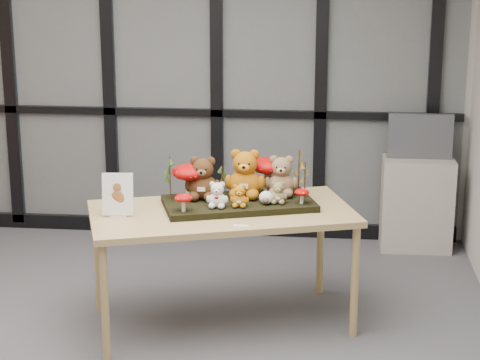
# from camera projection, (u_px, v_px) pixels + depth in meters

# --- Properties ---
(room_shell) EXTENTS (5.00, 5.00, 5.00)m
(room_shell) POSITION_uv_depth(u_px,v_px,m) (75.00, 82.00, 4.67)
(room_shell) COLOR #B0ADA7
(room_shell) RESTS_ON floor
(glass_partition) EXTENTS (4.90, 0.06, 2.78)m
(glass_partition) POSITION_uv_depth(u_px,v_px,m) (162.00, 68.00, 7.11)
(glass_partition) COLOR #2D383F
(glass_partition) RESTS_ON floor
(display_table) EXTENTS (1.82, 1.29, 0.77)m
(display_table) POSITION_uv_depth(u_px,v_px,m) (222.00, 220.00, 5.50)
(display_table) COLOR tan
(display_table) RESTS_ON floor
(diorama_tray) EXTENTS (1.05, 0.74, 0.04)m
(diorama_tray) POSITION_uv_depth(u_px,v_px,m) (239.00, 203.00, 5.56)
(diorama_tray) COLOR black
(diorama_tray) RESTS_ON display_table
(bear_pooh_yellow) EXTENTS (0.32, 0.31, 0.35)m
(bear_pooh_yellow) POSITION_uv_depth(u_px,v_px,m) (245.00, 171.00, 5.59)
(bear_pooh_yellow) COLOR #A65C0B
(bear_pooh_yellow) RESTS_ON diorama_tray
(bear_brown_medium) EXTENTS (0.29, 0.27, 0.31)m
(bear_brown_medium) POSITION_uv_depth(u_px,v_px,m) (203.00, 176.00, 5.56)
(bear_brown_medium) COLOR #452713
(bear_brown_medium) RESTS_ON diorama_tray
(bear_tan_back) EXTENTS (0.27, 0.26, 0.29)m
(bear_tan_back) POSITION_uv_depth(u_px,v_px,m) (281.00, 173.00, 5.64)
(bear_tan_back) COLOR olive
(bear_tan_back) RESTS_ON diorama_tray
(bear_small_yellow) EXTENTS (0.15, 0.14, 0.16)m
(bear_small_yellow) POSITION_uv_depth(u_px,v_px,m) (240.00, 195.00, 5.40)
(bear_small_yellow) COLOR #AE690F
(bear_small_yellow) RESTS_ON diorama_tray
(bear_white_bow) EXTENTS (0.17, 0.16, 0.18)m
(bear_white_bow) POSITION_uv_depth(u_px,v_px,m) (217.00, 193.00, 5.39)
(bear_white_bow) COLOR white
(bear_white_bow) RESTS_ON diorama_tray
(bear_beige_small) EXTENTS (0.15, 0.14, 0.16)m
(bear_beige_small) POSITION_uv_depth(u_px,v_px,m) (278.00, 191.00, 5.48)
(bear_beige_small) COLOR olive
(bear_beige_small) RESTS_ON diorama_tray
(plush_cream_hedgehog) EXTENTS (0.08, 0.08, 0.09)m
(plush_cream_hedgehog) POSITION_uv_depth(u_px,v_px,m) (266.00, 197.00, 5.47)
(plush_cream_hedgehog) COLOR white
(plush_cream_hedgehog) RESTS_ON diorama_tray
(mushroom_back_left) EXTENTS (0.22, 0.22, 0.24)m
(mushroom_back_left) POSITION_uv_depth(u_px,v_px,m) (189.00, 179.00, 5.58)
(mushroom_back_left) COLOR #9A0504
(mushroom_back_left) RESTS_ON diorama_tray
(mushroom_back_right) EXTENTS (0.23, 0.23, 0.26)m
(mushroom_back_right) POSITION_uv_depth(u_px,v_px,m) (268.00, 173.00, 5.72)
(mushroom_back_right) COLOR #9A0504
(mushroom_back_right) RESTS_ON diorama_tray
(mushroom_front_left) EXTENTS (0.11, 0.11, 0.12)m
(mushroom_front_left) POSITION_uv_depth(u_px,v_px,m) (183.00, 202.00, 5.31)
(mushroom_front_left) COLOR #9A0504
(mushroom_front_left) RESTS_ON diorama_tray
(mushroom_front_right) EXTENTS (0.10, 0.10, 0.11)m
(mushroom_front_right) POSITION_uv_depth(u_px,v_px,m) (302.00, 195.00, 5.47)
(mushroom_front_right) COLOR #9A0504
(mushroom_front_right) RESTS_ON diorama_tray
(sprig_green_far_left) EXTENTS (0.05, 0.05, 0.28)m
(sprig_green_far_left) POSITION_uv_depth(u_px,v_px,m) (170.00, 178.00, 5.55)
(sprig_green_far_left) COLOR #1A350C
(sprig_green_far_left) RESTS_ON diorama_tray
(sprig_green_mid_left) EXTENTS (0.05, 0.05, 0.20)m
(sprig_green_mid_left) POSITION_uv_depth(u_px,v_px,m) (191.00, 180.00, 5.63)
(sprig_green_mid_left) COLOR #1A350C
(sprig_green_mid_left) RESTS_ON diorama_tray
(sprig_dry_far_right) EXTENTS (0.05, 0.05, 0.29)m
(sprig_dry_far_right) POSITION_uv_depth(u_px,v_px,m) (299.00, 171.00, 5.70)
(sprig_dry_far_right) COLOR brown
(sprig_dry_far_right) RESTS_ON diorama_tray
(sprig_dry_mid_right) EXTENTS (0.05, 0.05, 0.24)m
(sprig_dry_mid_right) POSITION_uv_depth(u_px,v_px,m) (305.00, 180.00, 5.59)
(sprig_dry_mid_right) COLOR brown
(sprig_dry_mid_right) RESTS_ON diorama_tray
(sprig_green_centre) EXTENTS (0.05, 0.05, 0.18)m
(sprig_green_centre) POSITION_uv_depth(u_px,v_px,m) (222.00, 180.00, 5.69)
(sprig_green_centre) COLOR #1A350C
(sprig_green_centre) RESTS_ON diorama_tray
(sign_holder) EXTENTS (0.19, 0.07, 0.27)m
(sign_holder) POSITION_uv_depth(u_px,v_px,m) (118.00, 197.00, 5.34)
(sign_holder) COLOR silver
(sign_holder) RESTS_ON display_table
(label_card) EXTENTS (0.09, 0.03, 0.00)m
(label_card) POSITION_uv_depth(u_px,v_px,m) (241.00, 226.00, 5.18)
(label_card) COLOR white
(label_card) RESTS_ON display_table
(cabinet) EXTENTS (0.56, 0.33, 0.75)m
(cabinet) POSITION_uv_depth(u_px,v_px,m) (417.00, 204.00, 6.98)
(cabinet) COLOR #A49D92
(cabinet) RESTS_ON floor
(monitor) EXTENTS (0.51, 0.05, 0.36)m
(monitor) POSITION_uv_depth(u_px,v_px,m) (420.00, 136.00, 6.85)
(monitor) COLOR #4A4C52
(monitor) RESTS_ON cabinet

